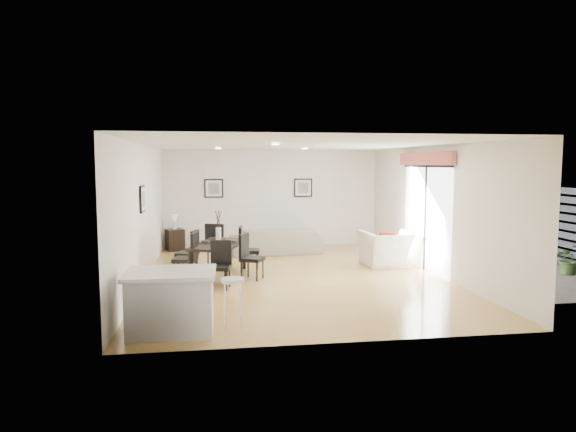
{
  "coord_description": "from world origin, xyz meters",
  "views": [
    {
      "loc": [
        -1.65,
        -10.29,
        2.31
      ],
      "look_at": [
        -0.06,
        0.4,
        1.22
      ],
      "focal_mm": 32.0,
      "sensor_mm": 36.0,
      "label": 1
    }
  ],
  "objects": [
    {
      "name": "coffee_table",
      "position": [
        0.44,
        3.37,
        0.21
      ],
      "size": [
        1.2,
        0.92,
        0.42
      ],
      "primitive_type": "cube",
      "rotation": [
        0.0,
        0.0,
        0.31
      ],
      "color": "black",
      "rests_on": "ground"
    },
    {
      "name": "framed_print_back_right",
      "position": [
        0.9,
        3.97,
        1.65
      ],
      "size": [
        0.52,
        0.04,
        0.52
      ],
      "color": "black",
      "rests_on": "wall_back"
    },
    {
      "name": "framed_print_left_wall",
      "position": [
        -2.97,
        -0.2,
        1.65
      ],
      "size": [
        0.04,
        0.52,
        0.52
      ],
      "rotation": [
        0.0,
        0.0,
        1.57
      ],
      "color": "black",
      "rests_on": "wall_left"
    },
    {
      "name": "bar_stool",
      "position": [
        -1.38,
        -3.23,
        0.62
      ],
      "size": [
        0.33,
        0.33,
        0.72
      ],
      "color": "silver",
      "rests_on": "ground"
    },
    {
      "name": "framed_print_back_left",
      "position": [
        -1.6,
        3.97,
        1.65
      ],
      "size": [
        0.52,
        0.04,
        0.52
      ],
      "color": "black",
      "rests_on": "wall_back"
    },
    {
      "name": "wall_left",
      "position": [
        -3.0,
        0.0,
        1.35
      ],
      "size": [
        0.04,
        8.0,
        2.7
      ],
      "primitive_type": "cube",
      "color": "white",
      "rests_on": "ground"
    },
    {
      "name": "sliding_door",
      "position": [
        2.96,
        0.3,
        1.66
      ],
      "size": [
        0.12,
        2.7,
        2.57
      ],
      "color": "white",
      "rests_on": "wall_right"
    },
    {
      "name": "ceiling",
      "position": [
        0.0,
        0.0,
        2.7
      ],
      "size": [
        6.0,
        8.0,
        0.02
      ],
      "primitive_type": "cube",
      "color": "white",
      "rests_on": "wall_back"
    },
    {
      "name": "courtyard_plant_b",
      "position": [
        5.9,
        1.65,
        0.3
      ],
      "size": [
        0.4,
        0.4,
        0.59
      ],
      "primitive_type": "imported",
      "rotation": [
        0.0,
        0.0,
        -0.25
      ],
      "color": "#345022",
      "rests_on": "ground"
    },
    {
      "name": "wall_back",
      "position": [
        0.0,
        4.0,
        1.35
      ],
      "size": [
        6.0,
        0.04,
        2.7
      ],
      "primitive_type": "cube",
      "color": "white",
      "rests_on": "ground"
    },
    {
      "name": "dining_chair_foot",
      "position": [
        -1.57,
        1.31,
        0.55
      ],
      "size": [
        0.59,
        0.59,
        0.98
      ],
      "rotation": [
        0.0,
        0.0,
        2.71
      ],
      "color": "black",
      "rests_on": "ground"
    },
    {
      "name": "wall_front",
      "position": [
        0.0,
        -4.0,
        1.35
      ],
      "size": [
        6.0,
        0.04,
        2.7
      ],
      "primitive_type": "cube",
      "color": "white",
      "rests_on": "ground"
    },
    {
      "name": "cushion",
      "position": [
        2.23,
        0.66,
        0.61
      ],
      "size": [
        0.34,
        0.13,
        0.33
      ],
      "primitive_type": "cube",
      "rotation": [
        0.0,
        0.0,
        3.07
      ],
      "color": "maroon",
      "rests_on": "armchair"
    },
    {
      "name": "sofa",
      "position": [
        -0.03,
        2.74,
        0.34
      ],
      "size": [
        2.38,
        1.1,
        0.68
      ],
      "primitive_type": "imported",
      "rotation": [
        0.0,
        0.0,
        3.23
      ],
      "color": "gray",
      "rests_on": "ground"
    },
    {
      "name": "courtyard",
      "position": [
        6.16,
        0.87,
        0.92
      ],
      "size": [
        6.0,
        6.0,
        2.0
      ],
      "color": "gray",
      "rests_on": "ground"
    },
    {
      "name": "wall_right",
      "position": [
        3.0,
        0.0,
        1.35
      ],
      "size": [
        0.04,
        8.0,
        2.7
      ],
      "primitive_type": "cube",
      "color": "white",
      "rests_on": "ground"
    },
    {
      "name": "dining_table",
      "position": [
        -1.53,
        0.28,
        0.62
      ],
      "size": [
        1.27,
        1.83,
        0.69
      ],
      "rotation": [
        0.0,
        0.0,
        -0.29
      ],
      "color": "black",
      "rests_on": "ground"
    },
    {
      "name": "dining_chair_efar",
      "position": [
        -0.95,
        0.71,
        0.54
      ],
      "size": [
        0.48,
        0.48,
        0.97
      ],
      "rotation": [
        0.0,
        0.0,
        1.45
      ],
      "color": "black",
      "rests_on": "ground"
    },
    {
      "name": "dining_chair_wfar",
      "position": [
        -2.12,
        0.67,
        0.51
      ],
      "size": [
        0.52,
        0.52,
        0.92
      ],
      "rotation": [
        0.0,
        0.0,
        -1.88
      ],
      "color": "black",
      "rests_on": "ground"
    },
    {
      "name": "vase",
      "position": [
        -1.53,
        0.28,
        0.97
      ],
      "size": [
        0.88,
        1.34,
        0.68
      ],
      "color": "white",
      "rests_on": "dining_table"
    },
    {
      "name": "dining_chair_wnear",
      "position": [
        -2.11,
        -0.15,
        0.55
      ],
      "size": [
        0.52,
        0.52,
        0.98
      ],
      "rotation": [
        0.0,
        0.0,
        -1.77
      ],
      "color": "black",
      "rests_on": "ground"
    },
    {
      "name": "ground",
      "position": [
        0.0,
        0.0,
        0.0
      ],
      "size": [
        8.0,
        8.0,
        0.0
      ],
      "primitive_type": "plane",
      "color": "tan",
      "rests_on": "ground"
    },
    {
      "name": "armchair",
      "position": [
        2.34,
        0.77,
        0.39
      ],
      "size": [
        1.26,
        1.12,
        0.78
      ],
      "primitive_type": "imported",
      "rotation": [
        0.0,
        0.0,
        3.2
      ],
      "color": "beige",
      "rests_on": "ground"
    },
    {
      "name": "dining_chair_head",
      "position": [
        -1.51,
        -0.75,
        0.5
      ],
      "size": [
        0.47,
        0.47,
        0.89
      ],
      "rotation": [
        0.0,
        0.0,
        -0.21
      ],
      "color": "black",
      "rests_on": "ground"
    },
    {
      "name": "dining_chair_enear",
      "position": [
        -0.94,
        -0.1,
        0.52
      ],
      "size": [
        0.56,
        0.56,
        0.92
      ],
      "rotation": [
        0.0,
        0.0,
        1.1
      ],
      "color": "black",
      "rests_on": "ground"
    },
    {
      "name": "table_lamp",
      "position": [
        -2.66,
        3.65,
        0.84
      ],
      "size": [
        0.21,
        0.21,
        0.4
      ],
      "color": "white",
      "rests_on": "side_table"
    },
    {
      "name": "side_table",
      "position": [
        -2.66,
        3.66,
        0.29
      ],
      "size": [
        0.56,
        0.56,
        0.58
      ],
      "primitive_type": "cube",
      "rotation": [
        0.0,
        0.0,
        0.37
      ],
      "color": "black",
      "rests_on": "ground"
    },
    {
      "name": "courtyard_plant_a",
      "position": [
        5.78,
        -0.66,
        0.33
      ],
      "size": [
        0.69,
        0.64,
        0.65
      ],
      "primitive_type": "imported",
      "rotation": [
        0.0,
        0.0,
        -0.25
      ],
      "color": "#345022",
      "rests_on": "ground"
    },
    {
      "name": "kitchen_island",
      "position": [
        -2.23,
        -3.23,
        0.43
      ],
      "size": [
        1.25,
        0.97,
        0.85
      ],
      "rotation": [
        0.0,
        0.0,
        -0.03
      ],
      "color": "silver",
      "rests_on": "ground"
    }
  ]
}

